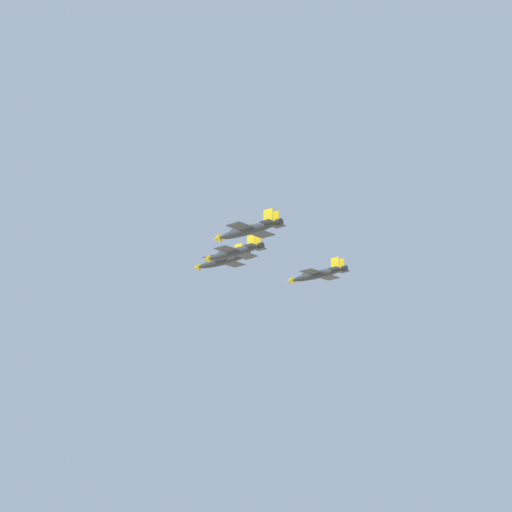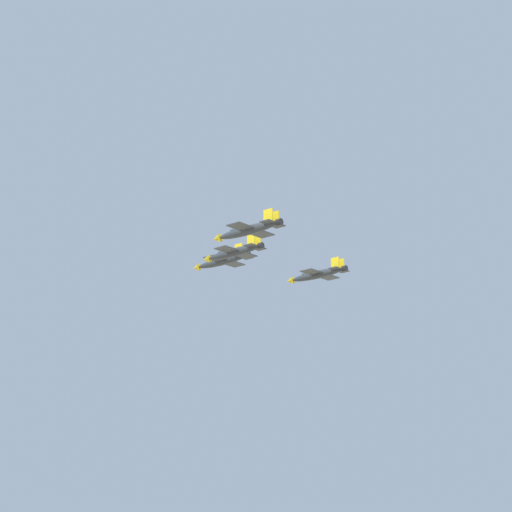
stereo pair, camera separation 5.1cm
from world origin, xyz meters
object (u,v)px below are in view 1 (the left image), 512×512
object	(u,v)px
jet_left_wingman	(233,252)
jet_right_wingman	(317,274)
jet_lead	(222,261)
jet_left_outer	(248,230)

from	to	relation	value
jet_left_wingman	jet_right_wingman	bearing A→B (deg)	-90.30
jet_lead	jet_right_wingman	size ratio (longest dim) A/B	1.01
jet_left_wingman	jet_right_wingman	xyz separation A→B (m)	(22.27, 16.61, 1.07)
jet_right_wingman	jet_left_outer	xyz separation A→B (m)	(-23.64, -38.02, -3.19)
jet_right_wingman	jet_left_outer	bearing A→B (deg)	112.03
jet_left_wingman	jet_right_wingman	size ratio (longest dim) A/B	0.95
jet_lead	jet_right_wingman	bearing A→B (deg)	-139.64
jet_lead	jet_left_outer	size ratio (longest dim) A/B	1.05
jet_left_wingman	jet_left_outer	world-z (taller)	jet_left_wingman
jet_lead	jet_left_outer	xyz separation A→B (m)	(-2.73, -42.82, -6.42)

